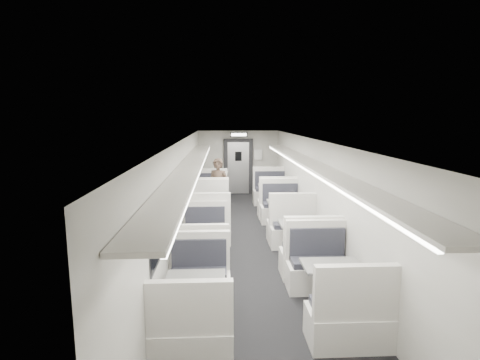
{
  "coord_description": "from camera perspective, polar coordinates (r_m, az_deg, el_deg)",
  "views": [
    {
      "loc": [
        -0.62,
        -8.07,
        2.89
      ],
      "look_at": [
        -0.14,
        1.76,
        1.24
      ],
      "focal_mm": 28.0,
      "sensor_mm": 36.0,
      "label": 1
    }
  ],
  "objects": [
    {
      "name": "booth_left_c",
      "position": [
        7.64,
        -5.57,
        -9.91
      ],
      "size": [
        0.98,
        1.99,
        1.07
      ],
      "color": "silver",
      "rests_on": "room"
    },
    {
      "name": "passenger",
      "position": [
        10.79,
        -3.36,
        -1.29
      ],
      "size": [
        0.75,
        0.63,
        1.74
      ],
      "primitive_type": "imported",
      "rotation": [
        0.0,
        0.0,
        -0.4
      ],
      "color": "black",
      "rests_on": "room"
    },
    {
      "name": "booth_left_b",
      "position": [
        9.59,
        -5.0,
        -5.51
      ],
      "size": [
        1.13,
        2.3,
        1.23
      ],
      "color": "silver",
      "rests_on": "room"
    },
    {
      "name": "vestibule_door",
      "position": [
        14.14,
        -0.26,
        2.0
      ],
      "size": [
        1.1,
        0.13,
        2.1
      ],
      "color": "black",
      "rests_on": "room"
    },
    {
      "name": "exit_sign",
      "position": [
        13.54,
        -0.18,
        6.94
      ],
      "size": [
        0.62,
        0.12,
        0.16
      ],
      "color": "black",
      "rests_on": "room"
    },
    {
      "name": "window_d",
      "position": [
        5.18,
        -12.43,
        -8.03
      ],
      "size": [
        0.02,
        1.18,
        0.84
      ],
      "primitive_type": "cube",
      "color": "black",
      "rests_on": "room"
    },
    {
      "name": "booth_right_b",
      "position": [
        9.7,
        6.94,
        -5.42
      ],
      "size": [
        1.11,
        2.25,
        1.2
      ],
      "color": "silver",
      "rests_on": "room"
    },
    {
      "name": "booth_right_c",
      "position": [
        7.87,
        9.35,
        -9.09
      ],
      "size": [
        1.09,
        2.22,
        1.19
      ],
      "color": "silver",
      "rests_on": "room"
    },
    {
      "name": "window_a",
      "position": [
        11.6,
        -7.07,
        1.82
      ],
      "size": [
        0.02,
        1.18,
        0.84
      ],
      "primitive_type": "cube",
      "color": "black",
      "rests_on": "room"
    },
    {
      "name": "room",
      "position": [
        8.27,
        1.56,
        -2.29
      ],
      "size": [
        3.24,
        12.24,
        2.64
      ],
      "color": "black",
      "rests_on": "ground"
    },
    {
      "name": "wall_notice",
      "position": [
        14.13,
        2.78,
        3.86
      ],
      "size": [
        0.32,
        0.02,
        0.4
      ],
      "primitive_type": "cube",
      "color": "silver",
      "rests_on": "room"
    },
    {
      "name": "booth_left_a",
      "position": [
        11.47,
        -4.64,
        -3.01
      ],
      "size": [
        1.12,
        2.28,
        1.22
      ],
      "color": "silver",
      "rests_on": "room"
    },
    {
      "name": "booth_right_a",
      "position": [
        11.82,
        5.15,
        -2.62
      ],
      "size": [
        1.14,
        2.3,
        1.23
      ],
      "color": "silver",
      "rests_on": "room"
    },
    {
      "name": "booth_right_d",
      "position": [
        5.95,
        13.8,
        -15.66
      ],
      "size": [
        1.06,
        2.16,
        1.15
      ],
      "color": "silver",
      "rests_on": "room"
    },
    {
      "name": "window_c",
      "position": [
        7.29,
        -9.58,
        -2.83
      ],
      "size": [
        0.02,
        1.18,
        0.84
      ],
      "primitive_type": "cube",
      "color": "black",
      "rests_on": "room"
    },
    {
      "name": "luggage_rack_left",
      "position": [
        7.85,
        -7.34,
        2.31
      ],
      "size": [
        0.46,
        10.4,
        0.09
      ],
      "color": "silver",
      "rests_on": "room"
    },
    {
      "name": "booth_left_d",
      "position": [
        5.54,
        -6.73,
        -17.73
      ],
      "size": [
        0.99,
        2.02,
        1.08
      ],
      "color": "silver",
      "rests_on": "room"
    },
    {
      "name": "luggage_rack_right",
      "position": [
        8.05,
        10.63,
        2.4
      ],
      "size": [
        0.46,
        10.4,
        0.09
      ],
      "color": "silver",
      "rests_on": "room"
    },
    {
      "name": "window_b",
      "position": [
        9.44,
        -8.04,
        0.03
      ],
      "size": [
        0.02,
        1.18,
        0.84
      ],
      "primitive_type": "cube",
      "color": "black",
      "rests_on": "room"
    }
  ]
}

